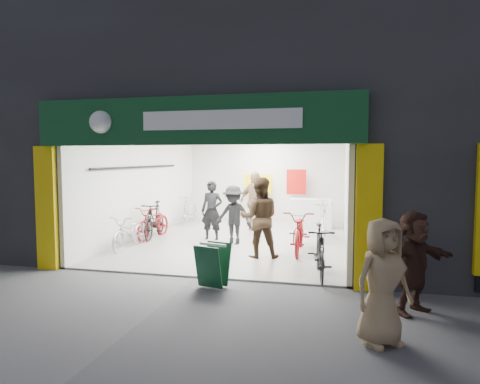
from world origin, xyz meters
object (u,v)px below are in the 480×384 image
(bike_left_front, at_px, (129,232))
(sandwich_board, at_px, (213,264))
(bike_right_front, at_px, (320,252))
(pedestrian_near, at_px, (383,282))

(bike_left_front, xyz_separation_m, sandwich_board, (3.03, -2.61, -0.02))
(bike_left_front, height_order, bike_right_front, bike_right_front)
(sandwich_board, bearing_deg, pedestrian_near, -18.62)
(bike_left_front, relative_size, bike_right_front, 0.99)
(pedestrian_near, bearing_deg, sandwich_board, 113.53)
(bike_left_front, distance_m, bike_right_front, 5.12)
(pedestrian_near, bearing_deg, bike_right_front, 73.81)
(bike_left_front, bearing_deg, sandwich_board, -42.31)
(bike_right_front, height_order, sandwich_board, bike_right_front)
(sandwich_board, bearing_deg, bike_right_front, 44.81)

